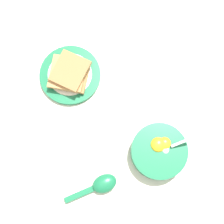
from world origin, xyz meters
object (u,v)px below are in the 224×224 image
at_px(toast_plate, 69,75).
at_px(soup_spoon, 100,185).
at_px(egg_bowl, 158,151).
at_px(toast_sandwich, 69,73).

bearing_deg(toast_plate, soup_spoon, 3.92).
relative_size(egg_bowl, soup_spoon, 1.04).
xyz_separation_m(egg_bowl, toast_plate, (-0.26, -0.19, -0.02)).
relative_size(egg_bowl, toast_sandwich, 1.16).
distance_m(toast_plate, toast_sandwich, 0.03).
xyz_separation_m(egg_bowl, soup_spoon, (0.05, -0.17, -0.01)).
bearing_deg(soup_spoon, toast_sandwich, -176.28).
bearing_deg(toast_sandwich, egg_bowl, 36.08).
height_order(egg_bowl, toast_sandwich, egg_bowl).
bearing_deg(toast_plate, toast_sandwich, 24.53).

